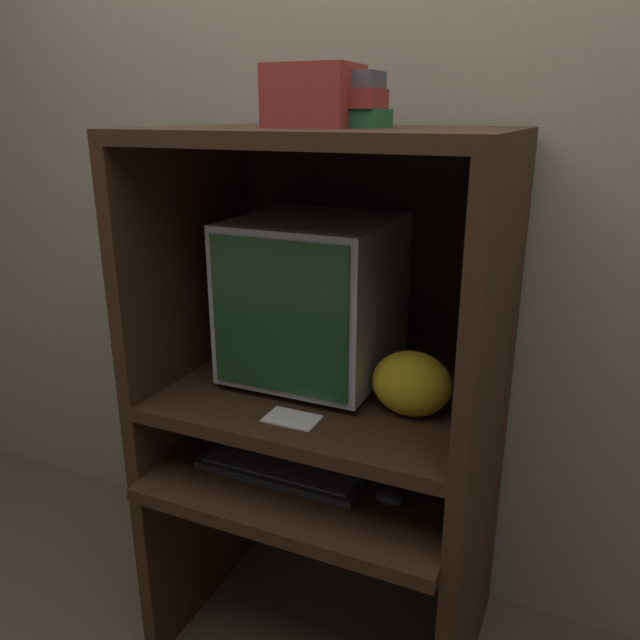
{
  "coord_description": "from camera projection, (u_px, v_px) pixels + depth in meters",
  "views": [
    {
      "loc": [
        0.61,
        -1.08,
        1.51
      ],
      "look_at": [
        -0.02,
        0.31,
        1.0
      ],
      "focal_mm": 35.0,
      "sensor_mm": 36.0,
      "label": 1
    }
  ],
  "objects": [
    {
      "name": "book_stack",
      "position": [
        350.0,
        102.0,
        1.42
      ],
      "size": [
        0.16,
        0.13,
        0.12
      ],
      "color": "#236638",
      "rests_on": "hutch_upper"
    },
    {
      "name": "desk_monitor_shelf",
      "position": [
        327.0,
        405.0,
        1.68
      ],
      "size": [
        0.87,
        0.63,
        0.2
      ],
      "color": "#382316",
      "rests_on": "desk_base"
    },
    {
      "name": "mouse",
      "position": [
        390.0,
        497.0,
        1.51
      ],
      "size": [
        0.07,
        0.05,
        0.03
      ],
      "color": "#28282B",
      "rests_on": "desk_base"
    },
    {
      "name": "snack_bag",
      "position": [
        412.0,
        384.0,
        1.5
      ],
      "size": [
        0.19,
        0.15,
        0.16
      ],
      "color": "gold",
      "rests_on": "desk_monitor_shelf"
    },
    {
      "name": "keyboard",
      "position": [
        280.0,
        471.0,
        1.63
      ],
      "size": [
        0.45,
        0.13,
        0.03
      ],
      "color": "#2D2D30",
      "rests_on": "desk_base"
    },
    {
      "name": "hutch_upper",
      "position": [
        333.0,
        226.0,
        1.56
      ],
      "size": [
        0.87,
        0.63,
        0.67
      ],
      "color": "#382316",
      "rests_on": "desk_monitor_shelf"
    },
    {
      "name": "desk_base",
      "position": [
        321.0,
        528.0,
        1.77
      ],
      "size": [
        0.87,
        0.67,
        0.6
      ],
      "color": "#382316",
      "rests_on": "ground_plane"
    },
    {
      "name": "storage_box",
      "position": [
        314.0,
        96.0,
        1.42
      ],
      "size": [
        0.2,
        0.17,
        0.14
      ],
      "color": "maroon",
      "rests_on": "hutch_upper"
    },
    {
      "name": "paper_card",
      "position": [
        292.0,
        419.0,
        1.5
      ],
      "size": [
        0.13,
        0.08,
        0.0
      ],
      "color": "white",
      "rests_on": "desk_monitor_shelf"
    },
    {
      "name": "wall_back",
      "position": [
        379.0,
        187.0,
        1.83
      ],
      "size": [
        6.0,
        0.06,
        2.6
      ],
      "color": "gray",
      "rests_on": "ground_plane"
    },
    {
      "name": "crt_monitor",
      "position": [
        315.0,
        297.0,
        1.69
      ],
      "size": [
        0.4,
        0.43,
        0.44
      ],
      "color": "#B2B2B7",
      "rests_on": "desk_monitor_shelf"
    }
  ]
}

